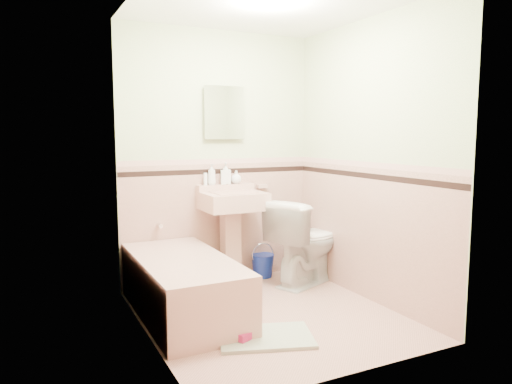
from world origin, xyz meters
name	(u,v)px	position (x,y,z in m)	size (l,w,h in m)	color
floor	(269,315)	(0.00, 0.00, 0.00)	(2.20, 2.20, 0.00)	tan
ceiling	(270,1)	(0.00, 0.00, 2.50)	(2.20, 2.20, 0.00)	white
wall_back	(218,158)	(0.00, 1.10, 1.25)	(2.50, 2.50, 0.00)	beige
wall_front	(357,174)	(0.00, -1.10, 1.25)	(2.50, 2.50, 0.00)	beige
wall_left	(145,168)	(-1.00, 0.00, 1.25)	(2.50, 2.50, 0.00)	beige
wall_right	(369,161)	(1.00, 0.00, 1.25)	(2.50, 2.50, 0.00)	beige
wainscot_back	(219,222)	(0.00, 1.09, 0.60)	(2.00, 2.00, 0.00)	tan
wainscot_front	(353,280)	(0.00, -1.09, 0.60)	(2.00, 2.00, 0.00)	tan
wainscot_left	(149,258)	(-0.99, 0.00, 0.60)	(2.20, 2.20, 0.00)	tan
wainscot_right	(366,233)	(0.99, 0.00, 0.60)	(2.20, 2.20, 0.00)	tan
accent_back	(219,171)	(0.00, 1.08, 1.12)	(2.00, 2.00, 0.00)	black
accent_front	(354,196)	(0.00, -1.08, 1.12)	(2.00, 2.00, 0.00)	black
accent_left	(148,186)	(-0.98, 0.00, 1.12)	(2.20, 2.20, 0.00)	black
accent_right	(367,176)	(0.98, 0.00, 1.12)	(2.20, 2.20, 0.00)	black
cap_back	(219,161)	(0.00, 1.08, 1.22)	(2.00, 2.00, 0.00)	tan
cap_front	(355,179)	(0.00, -1.08, 1.22)	(2.00, 2.00, 0.00)	tan
cap_left	(147,172)	(-0.98, 0.00, 1.22)	(2.20, 2.20, 0.00)	tan
cap_right	(368,165)	(0.98, 0.00, 1.22)	(2.20, 2.20, 0.00)	tan
bathtub	(183,288)	(-0.63, 0.33, 0.23)	(0.70, 1.50, 0.45)	tan
tub_faucet	(159,225)	(-0.63, 1.05, 0.63)	(0.04, 0.04, 0.12)	silver
sink	(233,239)	(0.05, 0.86, 0.46)	(0.59, 0.49, 0.93)	tan
sink_faucet	(227,189)	(0.05, 1.00, 0.95)	(0.02, 0.02, 0.10)	silver
medicine_cabinet	(224,113)	(0.05, 1.07, 1.70)	(0.36, 0.04, 0.45)	white
soap_dish	(262,186)	(0.47, 1.06, 0.95)	(0.11, 0.06, 0.04)	tan
soap_bottle_left	(212,174)	(-0.10, 1.04, 1.09)	(0.08, 0.08, 0.20)	#B2B2B2
soap_bottle_mid	(226,173)	(0.05, 1.04, 1.10)	(0.10, 0.10, 0.21)	#B2B2B2
soap_bottle_right	(236,177)	(0.17, 1.04, 1.06)	(0.10, 0.10, 0.13)	#B2B2B2
tube	(205,179)	(-0.16, 1.04, 1.05)	(0.04, 0.04, 0.12)	white
toilet	(306,241)	(0.73, 0.61, 0.43)	(0.48, 0.83, 0.85)	white
bucket	(263,265)	(0.45, 0.99, 0.12)	(0.24, 0.24, 0.24)	#132998
bath_mat	(266,337)	(-0.24, -0.40, 0.01)	(0.68, 0.45, 0.03)	#9DA88C
shoe	(246,336)	(-0.41, -0.40, 0.05)	(0.13, 0.06, 0.05)	#BF1E59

